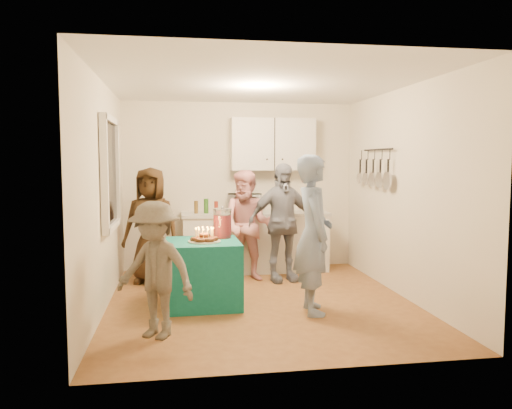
{
  "coord_description": "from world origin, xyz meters",
  "views": [
    {
      "loc": [
        -0.97,
        -5.8,
        1.7
      ],
      "look_at": [
        0.0,
        0.35,
        1.15
      ],
      "focal_mm": 35.0,
      "sensor_mm": 36.0,
      "label": 1
    }
  ],
  "objects": [
    {
      "name": "woman_back_center",
      "position": [
        0.0,
        1.13,
        0.78
      ],
      "size": [
        0.92,
        0.82,
        1.57
      ],
      "primitive_type": "imported",
      "rotation": [
        0.0,
        0.0,
        -0.36
      ],
      "color": "#E27684",
      "rests_on": "floor"
    },
    {
      "name": "man_birthday",
      "position": [
        0.51,
        -0.49,
        0.88
      ],
      "size": [
        0.45,
        0.66,
        1.76
      ],
      "primitive_type": "imported",
      "rotation": [
        0.0,
        0.0,
        1.52
      ],
      "color": "#798EB1",
      "rests_on": "floor"
    },
    {
      "name": "countertop",
      "position": [
        0.2,
        1.7,
        0.89
      ],
      "size": [
        2.24,
        0.62,
        0.05
      ],
      "primitive_type": "cube",
      "color": "beige",
      "rests_on": "counter"
    },
    {
      "name": "upper_cabinet",
      "position": [
        0.5,
        1.85,
        1.95
      ],
      "size": [
        1.3,
        0.3,
        0.8
      ],
      "primitive_type": "cube",
      "color": "white",
      "rests_on": "back_wall"
    },
    {
      "name": "party_table",
      "position": [
        -0.69,
        -0.0,
        0.38
      ],
      "size": [
        0.87,
        0.87,
        0.76
      ],
      "primitive_type": "cube",
      "rotation": [
        0.0,
        0.0,
        0.02
      ],
      "color": "#0F675F",
      "rests_on": "floor"
    },
    {
      "name": "right_wall",
      "position": [
        1.8,
        0.0,
        1.3
      ],
      "size": [
        4.0,
        4.0,
        0.0
      ],
      "primitive_type": "plane",
      "color": "silver",
      "rests_on": "floor"
    },
    {
      "name": "back_wall",
      "position": [
        0.0,
        2.0,
        1.3
      ],
      "size": [
        3.6,
        3.6,
        0.0
      ],
      "primitive_type": "plane",
      "color": "silver",
      "rests_on": "floor"
    },
    {
      "name": "child_near_left",
      "position": [
        -1.19,
        -1.03,
        0.66
      ],
      "size": [
        0.98,
        0.88,
        1.32
      ],
      "primitive_type": "imported",
      "rotation": [
        0.0,
        0.0,
        -0.59
      ],
      "color": "#4F493F",
      "rests_on": "floor"
    },
    {
      "name": "donut_cake",
      "position": [
        -0.67,
        -0.07,
        0.85
      ],
      "size": [
        0.38,
        0.38,
        0.18
      ],
      "primitive_type": null,
      "color": "#381C0C",
      "rests_on": "party_table"
    },
    {
      "name": "window_night",
      "position": [
        -1.77,
        0.3,
        1.55
      ],
      "size": [
        0.04,
        1.0,
        1.2
      ],
      "primitive_type": "cube",
      "color": "black",
      "rests_on": "left_wall"
    },
    {
      "name": "woman_back_left",
      "position": [
        -1.34,
        1.23,
        0.8
      ],
      "size": [
        0.9,
        0.7,
        1.61
      ],
      "primitive_type": "imported",
      "rotation": [
        0.0,
        0.0,
        -0.27
      ],
      "color": "#523417",
      "rests_on": "floor"
    },
    {
      "name": "counter",
      "position": [
        0.2,
        1.7,
        0.43
      ],
      "size": [
        2.2,
        0.58,
        0.86
      ],
      "primitive_type": "cube",
      "color": "white",
      "rests_on": "floor"
    },
    {
      "name": "left_wall",
      "position": [
        -1.8,
        0.0,
        1.3
      ],
      "size": [
        4.0,
        4.0,
        0.0
      ],
      "primitive_type": "plane",
      "color": "silver",
      "rests_on": "floor"
    },
    {
      "name": "pot_rack",
      "position": [
        1.72,
        0.7,
        1.6
      ],
      "size": [
        0.12,
        1.0,
        0.6
      ],
      "primitive_type": "cube",
      "color": "black",
      "rests_on": "right_wall"
    },
    {
      "name": "punch_jar",
      "position": [
        -0.44,
        0.21,
        0.93
      ],
      "size": [
        0.22,
        0.22,
        0.34
      ],
      "primitive_type": "cylinder",
      "color": "#B30E1E",
      "rests_on": "party_table"
    },
    {
      "name": "ceiling",
      "position": [
        0.0,
        0.0,
        2.6
      ],
      "size": [
        4.0,
        4.0,
        0.0
      ],
      "primitive_type": "plane",
      "color": "white",
      "rests_on": "floor"
    },
    {
      "name": "floor",
      "position": [
        0.0,
        0.0,
        0.0
      ],
      "size": [
        4.0,
        4.0,
        0.0
      ],
      "primitive_type": "plane",
      "color": "brown",
      "rests_on": "ground"
    },
    {
      "name": "woman_back_right",
      "position": [
        0.47,
        1.01,
        0.83
      ],
      "size": [
        1.04,
        0.58,
        1.67
      ],
      "primitive_type": "imported",
      "rotation": [
        0.0,
        0.0,
        0.19
      ],
      "color": "black",
      "rests_on": "floor"
    },
    {
      "name": "microwave",
      "position": [
        0.04,
        1.7,
        1.05
      ],
      "size": [
        0.56,
        0.42,
        0.29
      ],
      "primitive_type": "imported",
      "rotation": [
        0.0,
        0.0,
        -0.15
      ],
      "color": "white",
      "rests_on": "countertop"
    }
  ]
}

